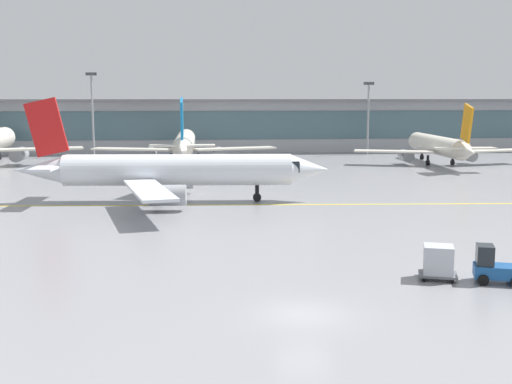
% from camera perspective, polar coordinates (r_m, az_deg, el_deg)
% --- Properties ---
extents(ground_plane, '(400.00, 400.00, 0.00)m').
position_cam_1_polar(ground_plane, '(31.59, 4.19, -10.58)').
color(ground_plane, gray).
extents(taxiway_centreline_stripe, '(109.82, 7.09, 0.01)m').
position_cam_1_polar(taxiway_centreline_stripe, '(62.14, -6.81, -1.14)').
color(taxiway_centreline_stripe, yellow).
rests_on(taxiway_centreline_stripe, ground_plane).
extents(terminal_concourse, '(210.21, 11.00, 9.60)m').
position_cam_1_polar(terminal_concourse, '(121.16, -2.90, 5.89)').
color(terminal_concourse, '#B2B7BC').
rests_on(terminal_concourse, ground_plane).
extents(gate_airplane_2, '(28.05, 30.07, 9.99)m').
position_cam_1_polar(gate_airplane_2, '(100.66, -6.24, 4.23)').
color(gate_airplane_2, silver).
rests_on(gate_airplane_2, ground_plane).
extents(gate_airplane_3, '(25.84, 27.75, 9.20)m').
position_cam_1_polar(gate_airplane_3, '(101.87, 15.55, 3.89)').
color(gate_airplane_3, silver).
rests_on(gate_airplane_3, ground_plane).
extents(taxiing_regional_jet, '(30.51, 28.33, 10.10)m').
position_cam_1_polar(taxiing_regional_jet, '(63.74, -7.17, 1.84)').
color(taxiing_regional_jet, silver).
rests_on(taxiing_regional_jet, ground_plane).
extents(baggage_tug, '(2.91, 2.26, 2.10)m').
position_cam_1_polar(baggage_tug, '(38.64, 20.04, -6.15)').
color(baggage_tug, '#194C8C').
rests_on(baggage_tug, ground_plane).
extents(cargo_dolly_lead, '(2.49, 2.17, 1.94)m').
position_cam_1_polar(cargo_dolly_lead, '(38.33, 15.58, -5.81)').
color(cargo_dolly_lead, '#595B60').
rests_on(cargo_dolly_lead, ground_plane).
extents(apron_light_mast_1, '(1.80, 0.36, 14.00)m').
position_cam_1_polar(apron_light_mast_1, '(113.29, -14.05, 6.87)').
color(apron_light_mast_1, gray).
rests_on(apron_light_mast_1, ground_plane).
extents(apron_light_mast_2, '(1.80, 0.36, 12.53)m').
position_cam_1_polar(apron_light_mast_2, '(115.63, 9.74, 6.66)').
color(apron_light_mast_2, gray).
rests_on(apron_light_mast_2, ground_plane).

